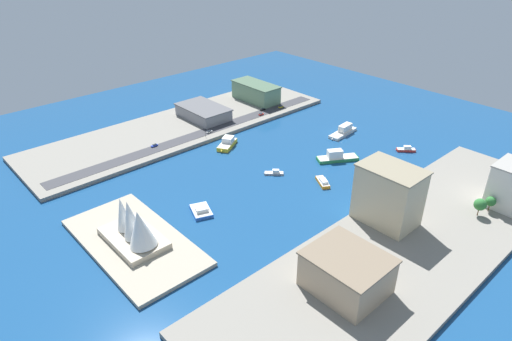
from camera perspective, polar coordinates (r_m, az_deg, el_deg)
name	(u,v)px	position (r m, az deg, el deg)	size (l,w,h in m)	color
ground_plane	(272,173)	(281.60, 2.05, -0.38)	(440.00, 440.00, 0.00)	navy
quay_west	(412,244)	(232.97, 19.21, -8.84)	(70.00, 240.00, 2.55)	gray
quay_east	(184,126)	(350.36, -9.18, 5.62)	(70.00, 240.00, 2.55)	gray
peninsula_point	(134,242)	(229.91, -15.23, -8.78)	(80.52, 40.37, 2.00)	#A89E89
road_strip	(201,133)	(332.47, -7.01, 4.72)	(11.04, 228.00, 0.15)	#38383D
ferry_green_doubledeck	(337,157)	(301.13, 10.25, 1.73)	(21.20, 27.70, 7.48)	#2D8C4C
ferry_white_commuter	(344,131)	(340.82, 11.10, 4.97)	(10.79, 28.91, 6.94)	silver
patrol_launch_navy	(376,181)	(280.46, 15.06, -1.32)	(14.58, 10.17, 3.25)	#1E284C
yacht_sleek_gray	(274,173)	(280.33, 2.35, -0.28)	(10.96, 11.14, 3.28)	#999EA3
catamaran_blue	(201,210)	(245.44, -6.99, -5.07)	(17.07, 14.31, 3.98)	blue
tugboat_red	(406,149)	(325.82, 18.57, 2.58)	(11.83, 11.84, 3.88)	red
water_taxi_orange	(323,182)	(272.81, 8.50, -1.42)	(14.61, 11.09, 3.53)	orange
ferry_yellow_fast	(227,143)	(315.89, -3.68, 3.48)	(16.98, 21.42, 6.39)	yellow
office_block_beige	(389,195)	(235.16, 16.53, -3.00)	(31.10, 21.43, 30.99)	#C6B793
apartment_midrise_tan	(347,273)	(193.58, 11.48, -12.62)	(32.36, 27.71, 17.24)	tan
warehouse_low_gray	(203,112)	(359.11, -6.73, 7.41)	(42.83, 26.80, 9.32)	gray
terminal_long_green	(256,92)	(392.91, -0.02, 9.98)	(44.14, 19.83, 15.18)	slate
van_white	(209,132)	(332.63, -5.99, 4.95)	(2.04, 5.10, 1.61)	black
pickup_red	(261,114)	(362.72, 0.66, 7.19)	(2.07, 4.44, 1.47)	black
suv_black	(263,109)	(372.53, 0.86, 7.79)	(1.96, 4.99, 1.46)	black
hatchback_blue	(154,145)	(317.43, -12.81, 3.14)	(1.93, 4.96, 1.60)	black
taxi_yellow_cab	(281,107)	(378.65, 3.20, 8.11)	(2.08, 4.47, 1.59)	black
traffic_light_waterfront	(205,131)	(324.98, -6.48, 4.99)	(0.36, 0.36, 6.50)	black
opera_landmark	(134,227)	(222.31, -15.29, -6.97)	(35.53, 21.40, 22.60)	#BCAD93
park_tree_cluster	(484,203)	(264.17, 27.05, -3.75)	(7.99, 13.92, 9.95)	brown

